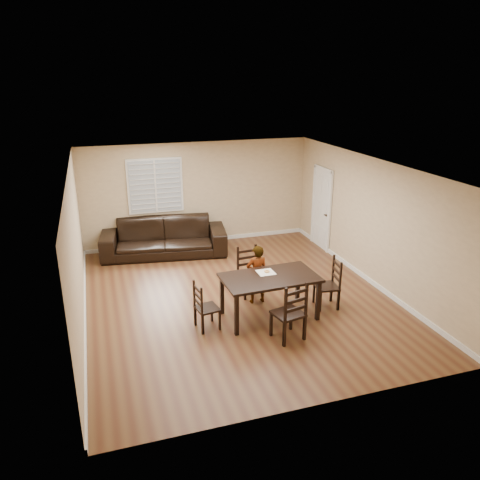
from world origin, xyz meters
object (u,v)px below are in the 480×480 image
object	(u,v)px
dining_table	(270,281)
donut	(267,271)
chair_right	(333,285)
child	(257,274)
chair_far	(293,316)
chair_left	(201,308)
sofa	(164,237)
chair_near	(248,272)

from	to	relation	value
dining_table	donut	bearing A→B (deg)	83.66
dining_table	chair_right	world-z (taller)	chair_right
dining_table	chair_right	distance (m)	1.36
chair_right	child	distance (m)	1.49
chair_far	chair_right	xyz separation A→B (m)	(1.27, 0.96, -0.04)
chair_left	sofa	world-z (taller)	chair_left
dining_table	chair_left	distance (m)	1.36
chair_near	chair_right	world-z (taller)	chair_near
chair_far	sofa	bearing A→B (deg)	-85.91
dining_table	sofa	distance (m)	4.08
chair_right	chair_near	bearing A→B (deg)	-120.22
chair_near	sofa	xyz separation A→B (m)	(-1.32, 2.72, -0.01)
chair_left	donut	bearing A→B (deg)	-87.98
chair_left	child	bearing A→B (deg)	-70.65
chair_far	donut	distance (m)	1.18
child	sofa	distance (m)	3.47
donut	chair_near	bearing A→B (deg)	94.03
chair_right	child	xyz separation A→B (m)	(-1.35, 0.60, 0.15)
chair_near	donut	xyz separation A→B (m)	(0.06, -0.91, 0.39)
donut	chair_far	bearing A→B (deg)	-87.62
chair_near	sofa	bearing A→B (deg)	110.83
dining_table	chair_right	bearing A→B (deg)	-0.92
chair_far	chair_left	xyz separation A→B (m)	(-1.38, 0.86, -0.08)
dining_table	child	xyz separation A→B (m)	(-0.03, 0.64, -0.14)
dining_table	chair_far	distance (m)	0.96
dining_table	chair_far	size ratio (longest dim) A/B	1.65
chair_near	chair_far	size ratio (longest dim) A/B	0.94
chair_far	donut	xyz separation A→B (m)	(-0.05, 1.13, 0.35)
chair_far	chair_right	distance (m)	1.59
chair_left	chair_near	bearing A→B (deg)	-56.30
chair_near	chair_left	size ratio (longest dim) A/B	1.13
donut	chair_left	bearing A→B (deg)	-168.75
chair_right	sofa	distance (m)	4.66
dining_table	chair_left	xyz separation A→B (m)	(-1.31, -0.07, -0.33)
dining_table	child	world-z (taller)	child
chair_left	donut	world-z (taller)	chair_left
chair_right	sofa	world-z (taller)	chair_right
sofa	dining_table	bearing A→B (deg)	-61.96
chair_near	chair_left	xyz separation A→B (m)	(-1.26, -1.18, -0.05)
child	sofa	xyz separation A→B (m)	(-1.34, 3.20, -0.15)
dining_table	chair_near	size ratio (longest dim) A/B	1.76
chair_left	donut	distance (m)	1.42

